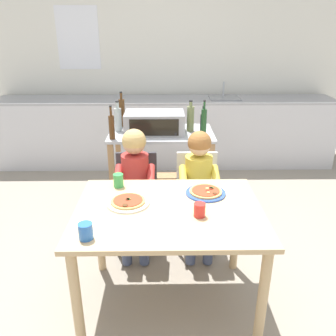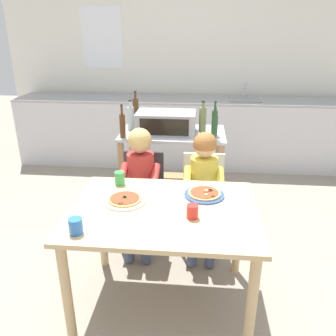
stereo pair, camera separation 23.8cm
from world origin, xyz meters
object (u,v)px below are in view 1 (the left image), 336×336
(drinking_cup_red, at_px, (200,210))
(drinking_cup_green, at_px, (118,180))
(bottle_tall_green_wine, at_px, (190,118))
(child_in_yellow_shirt, at_px, (199,180))
(pizza_plate_blue_rimmed, at_px, (206,192))
(dining_table, at_px, (169,224))
(drinking_cup_blue, at_px, (86,231))
(toaster_oven, at_px, (154,123))
(bottle_slim_sauce, at_px, (122,112))
(dining_chair_left, at_px, (137,194))
(bottle_dark_olive_oil, at_px, (112,127))
(bottle_brown_beer, at_px, (118,119))
(pizza_plate_white, at_px, (128,202))
(child_in_red_shirt, at_px, (135,179))
(bottle_clear_vinegar, at_px, (203,124))
(kitchen_island_cart, at_px, (161,159))
(bottle_squat_spirits, at_px, (204,123))
(dining_chair_right, at_px, (197,194))

(drinking_cup_red, height_order, drinking_cup_green, drinking_cup_green)
(bottle_tall_green_wine, distance_m, drinking_cup_green, 1.21)
(child_in_yellow_shirt, xyz_separation_m, pizza_plate_blue_rimmed, (0.00, -0.43, 0.10))
(dining_table, height_order, drinking_cup_blue, drinking_cup_blue)
(toaster_oven, xyz_separation_m, bottle_slim_sauce, (-0.33, 0.23, 0.05))
(dining_chair_left, xyz_separation_m, drinking_cup_blue, (-0.19, -1.07, 0.32))
(toaster_oven, height_order, child_in_yellow_shirt, toaster_oven)
(bottle_dark_olive_oil, distance_m, child_in_yellow_shirt, 0.95)
(bottle_dark_olive_oil, relative_size, bottle_brown_beer, 1.04)
(bottle_tall_green_wine, distance_m, bottle_brown_beer, 0.70)
(bottle_slim_sauce, xyz_separation_m, pizza_plate_white, (0.19, -1.48, -0.23))
(bottle_brown_beer, bearing_deg, pizza_plate_white, -81.06)
(bottle_brown_beer, xyz_separation_m, drinking_cup_green, (0.12, -1.06, -0.17))
(child_in_red_shirt, bearing_deg, bottle_clear_vinegar, 46.18)
(kitchen_island_cart, distance_m, pizza_plate_white, 1.30)
(drinking_cup_blue, bearing_deg, kitchen_island_cart, 76.48)
(bottle_slim_sauce, bearing_deg, bottle_squat_spirits, -26.27)
(bottle_brown_beer, bearing_deg, child_in_red_shirt, -74.67)
(pizza_plate_white, bearing_deg, drinking_cup_green, 109.26)
(bottle_clear_vinegar, distance_m, dining_chair_left, 0.92)
(bottle_dark_olive_oil, bearing_deg, bottle_squat_spirits, 2.52)
(bottle_slim_sauce, xyz_separation_m, child_in_yellow_shirt, (0.70, -0.92, -0.33))
(toaster_oven, height_order, child_in_red_shirt, child_in_red_shirt)
(bottle_slim_sauce, bearing_deg, toaster_oven, -35.13)
(bottle_slim_sauce, height_order, pizza_plate_white, bottle_slim_sauce)
(toaster_oven, bearing_deg, dining_chair_right, -56.92)
(kitchen_island_cart, xyz_separation_m, bottle_tall_green_wine, (0.28, 0.03, 0.41))
(kitchen_island_cart, bearing_deg, pizza_plate_white, -99.42)
(bottle_brown_beer, distance_m, drinking_cup_green, 1.08)
(bottle_slim_sauce, xyz_separation_m, bottle_squat_spirits, (0.78, -0.39, -0.01))
(bottle_slim_sauce, distance_m, child_in_red_shirt, 0.99)
(dining_table, distance_m, drinking_cup_green, 0.50)
(child_in_yellow_shirt, bearing_deg, pizza_plate_white, -132.64)
(drinking_cup_green, bearing_deg, dining_table, -42.90)
(dining_table, bearing_deg, child_in_red_shirt, 112.49)
(bottle_tall_green_wine, height_order, dining_table, bottle_tall_green_wine)
(dining_chair_right, xyz_separation_m, drinking_cup_green, (-0.60, -0.42, 0.32))
(bottle_slim_sauce, xyz_separation_m, bottle_brown_beer, (-0.02, -0.16, -0.03))
(bottle_slim_sauce, bearing_deg, kitchen_island_cart, -27.61)
(bottle_clear_vinegar, xyz_separation_m, pizza_plate_white, (-0.60, -1.19, -0.19))
(kitchen_island_cart, relative_size, drinking_cup_green, 10.52)
(bottle_slim_sauce, height_order, drinking_cup_green, bottle_slim_sauce)
(bottle_slim_sauce, xyz_separation_m, bottle_clear_vinegar, (0.79, -0.29, -0.04))
(kitchen_island_cart, height_order, drinking_cup_red, kitchen_island_cart)
(bottle_dark_olive_oil, distance_m, pizza_plate_white, 1.10)
(child_in_yellow_shirt, bearing_deg, kitchen_island_cart, 113.11)
(kitchen_island_cart, bearing_deg, bottle_tall_green_wine, 6.51)
(kitchen_island_cart, height_order, pizza_plate_white, kitchen_island_cart)
(bottle_dark_olive_oil, xyz_separation_m, pizza_plate_blue_rimmed, (0.75, -0.92, -0.20))
(bottle_brown_beer, height_order, drinking_cup_green, bottle_brown_beer)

